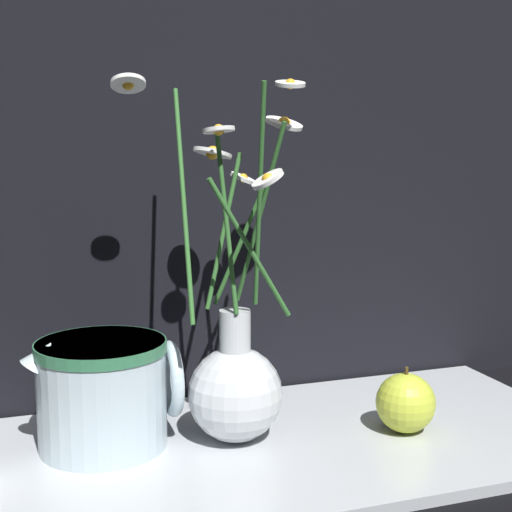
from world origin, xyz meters
TOP-DOWN VIEW (x-y plane):
  - ground_plane at (0.00, 0.00)m, footprint 6.00×6.00m
  - shelf at (0.00, 0.00)m, footprint 0.75×0.33m
  - vase_with_flowers at (-0.03, 0.02)m, footprint 0.22×0.17m
  - ceramic_pitcher at (-0.16, 0.05)m, footprint 0.16×0.14m
  - orange_fruit at (0.16, -0.02)m, footprint 0.07×0.07m

SIDE VIEW (x-z plane):
  - ground_plane at x=0.00m, z-range 0.00..0.00m
  - shelf at x=0.00m, z-range 0.00..0.01m
  - orange_fruit at x=0.16m, z-range 0.01..0.08m
  - ceramic_pitcher at x=-0.16m, z-range 0.01..0.14m
  - vase_with_flowers at x=-0.03m, z-range -0.11..0.28m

